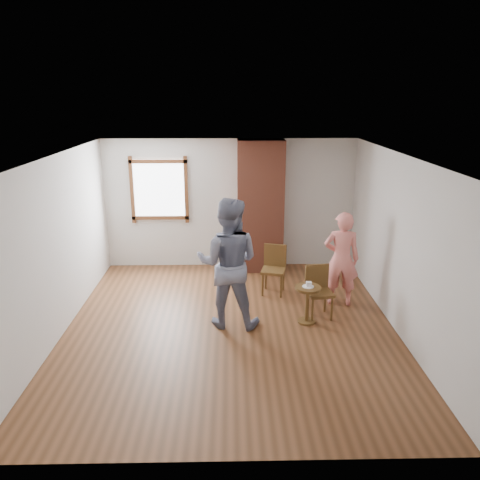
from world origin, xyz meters
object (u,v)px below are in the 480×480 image
at_px(side_table, 307,299).
at_px(man, 228,263).
at_px(stoneware_crock, 239,261).
at_px(dining_chair_right, 318,288).
at_px(person_pink, 341,259).
at_px(dining_chair_left, 274,266).

distance_m(side_table, man, 1.36).
height_order(stoneware_crock, dining_chair_right, dining_chair_right).
bearing_deg(man, stoneware_crock, -86.75).
bearing_deg(side_table, stoneware_crock, 114.03).
xyz_separation_m(side_table, person_pink, (0.65, 0.68, 0.40)).
height_order(dining_chair_right, man, man).
relative_size(side_table, man, 0.30).
bearing_deg(stoneware_crock, dining_chair_right, -58.79).
height_order(dining_chair_right, person_pink, person_pink).
height_order(dining_chair_left, person_pink, person_pink).
xyz_separation_m(stoneware_crock, dining_chair_left, (0.60, -1.06, 0.27)).
distance_m(dining_chair_left, dining_chair_right, 1.14).
bearing_deg(side_table, dining_chair_left, 108.80).
distance_m(man, person_pink, 2.01).
bearing_deg(dining_chair_left, stoneware_crock, 133.17).
xyz_separation_m(dining_chair_left, man, (-0.81, -1.22, 0.52)).
height_order(dining_chair_left, dining_chair_right, dining_chair_left).
distance_m(dining_chair_left, side_table, 1.27).
relative_size(dining_chair_left, person_pink, 0.54).
distance_m(stoneware_crock, dining_chair_left, 1.25).
relative_size(stoneware_crock, person_pink, 0.26).
bearing_deg(person_pink, man, 29.20).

